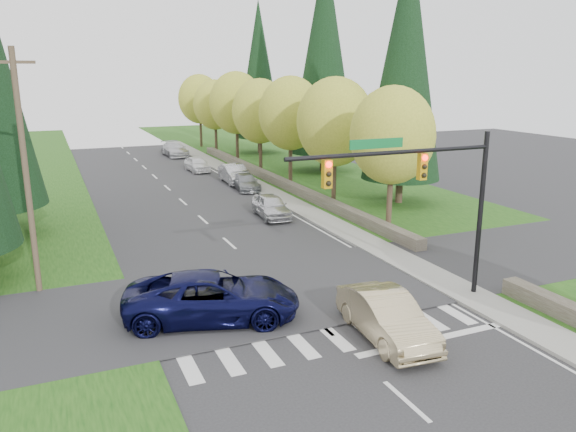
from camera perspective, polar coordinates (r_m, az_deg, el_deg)
ground at (r=17.72m, az=10.01°, el=-16.43°), size 120.00×120.00×0.00m
grass_east at (r=40.13m, az=9.98°, el=1.22°), size 14.00×110.00×0.06m
cross_street at (r=24.07m, az=-0.53°, el=-7.62°), size 120.00×8.00×0.10m
sidewalk_east at (r=38.95m, az=0.82°, el=1.09°), size 1.80×80.00×0.13m
curb_east at (r=38.62m, az=-0.33°, el=0.97°), size 0.20×80.00×0.13m
stone_wall_north at (r=46.74m, az=-1.30°, el=3.69°), size 0.70×40.00×0.70m
traffic_signal at (r=21.84m, az=13.74°, el=3.33°), size 8.70×0.37×6.80m
utility_pole at (r=24.89m, az=-25.09°, el=4.07°), size 1.60×0.24×10.00m
decid_tree_0 at (r=32.19m, az=10.56°, el=8.04°), size 4.80×4.80×8.37m
decid_tree_1 at (r=38.20m, az=4.81°, el=9.49°), size 5.20×5.20×8.80m
decid_tree_2 at (r=44.39m, az=0.26°, el=10.39°), size 5.00×5.00×8.82m
decid_tree_3 at (r=50.92m, az=-2.85°, el=10.58°), size 5.00×5.00×8.55m
decid_tree_4 at (r=57.52m, az=-5.27°, el=11.37°), size 5.40×5.40×9.18m
decid_tree_5 at (r=64.17m, az=-7.43°, el=11.14°), size 4.80×4.80×8.30m
decid_tree_6 at (r=70.93m, az=-8.96°, el=11.65°), size 5.20×5.20×8.86m
conifer_e_a at (r=39.68m, az=11.86°, el=15.20°), size 5.44×5.44×17.80m
conifer_e_b at (r=52.26m, az=3.69°, el=16.29°), size 6.12×6.12×19.80m
conifer_e_c at (r=64.67m, az=-2.97°, el=14.60°), size 5.10×5.10×16.80m
sedan_champagne at (r=20.03m, az=9.97°, el=-10.02°), size 2.13×5.06×1.63m
suv_navy at (r=21.30m, az=-7.68°, el=-8.14°), size 7.07×4.73×1.80m
parked_car_a at (r=35.85m, az=-1.71°, el=1.02°), size 2.09×4.46×1.48m
parked_car_b at (r=44.55m, az=-4.32°, el=3.47°), size 2.16×4.40×1.23m
parked_car_c at (r=47.26m, az=-5.48°, el=4.27°), size 1.81×4.79×1.56m
parked_car_d at (r=53.44m, az=-9.21°, el=5.23°), size 1.83×4.16×1.39m
parked_car_e at (r=63.73m, az=-11.42°, el=6.65°), size 2.35×5.38×1.54m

